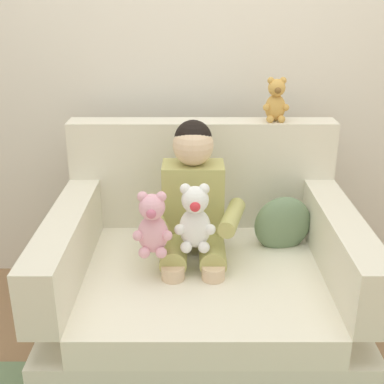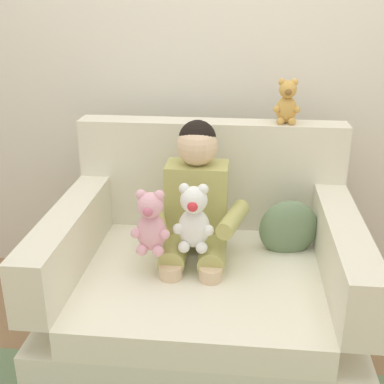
% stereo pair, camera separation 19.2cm
% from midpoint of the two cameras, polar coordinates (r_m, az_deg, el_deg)
% --- Properties ---
extents(ground_plane, '(8.00, 8.00, 0.00)m').
position_cam_midpoint_polar(ground_plane, '(2.35, -1.38, -16.96)').
color(ground_plane, '#936D4C').
extents(back_wall, '(6.00, 0.10, 2.60)m').
position_cam_midpoint_polar(back_wall, '(2.56, -1.32, 17.92)').
color(back_wall, silver).
rests_on(back_wall, ground).
extents(armchair, '(1.24, 1.00, 0.92)m').
position_cam_midpoint_polar(armchair, '(2.22, -1.43, -10.34)').
color(armchair, silver).
rests_on(armchair, ground).
extents(seated_child, '(0.45, 0.39, 0.82)m').
position_cam_midpoint_polar(seated_child, '(2.10, -2.63, -2.17)').
color(seated_child, tan).
rests_on(seated_child, armchair).
extents(plush_white, '(0.16, 0.13, 0.27)m').
position_cam_midpoint_polar(plush_white, '(1.97, -2.59, -3.11)').
color(plush_white, white).
rests_on(plush_white, armchair).
extents(plush_pink, '(0.15, 0.13, 0.26)m').
position_cam_midpoint_polar(plush_pink, '(1.95, -7.46, -3.82)').
color(plush_pink, '#EAA8BC').
rests_on(plush_pink, armchair).
extents(plush_honey_on_backrest, '(0.12, 0.10, 0.20)m').
position_cam_midpoint_polar(plush_honey_on_backrest, '(2.32, 6.99, 10.20)').
color(plush_honey_on_backrest, gold).
rests_on(plush_honey_on_backrest, armchair).
extents(throw_pillow, '(0.28, 0.17, 0.26)m').
position_cam_midpoint_polar(throw_pillow, '(2.26, 7.74, -3.69)').
color(throw_pillow, slate).
rests_on(throw_pillow, armchair).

